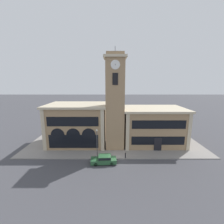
% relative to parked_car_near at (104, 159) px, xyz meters
% --- Properties ---
extents(ground_plane, '(300.00, 300.00, 0.00)m').
position_rel_parked_car_near_xyz_m(ground_plane, '(1.99, 1.33, -0.74)').
color(ground_plane, '#424247').
extents(sidewalk_kerb, '(38.38, 14.13, 0.15)m').
position_rel_parked_car_near_xyz_m(sidewalk_kerb, '(1.99, 8.40, -0.67)').
color(sidewalk_kerb, gray).
rests_on(sidewalk_kerb, ground_plane).
extents(clock_tower, '(4.41, 4.41, 20.57)m').
position_rel_parked_car_near_xyz_m(clock_tower, '(1.99, 6.59, 9.00)').
color(clock_tower, '#9E7F5B').
rests_on(clock_tower, ground_plane).
extents(town_hall_left_wing, '(13.13, 9.42, 9.08)m').
position_rel_parked_car_near_xyz_m(town_hall_left_wing, '(-6.38, 9.07, 3.82)').
color(town_hall_left_wing, '#9E7F5B').
rests_on(town_hall_left_wing, ground_plane).
extents(town_hall_right_wing, '(13.74, 9.42, 8.23)m').
position_rel_parked_car_near_xyz_m(town_hall_right_wing, '(10.66, 9.08, 3.40)').
color(town_hall_right_wing, '#9E7F5B').
rests_on(town_hall_right_wing, ground_plane).
extents(parked_car_near, '(4.49, 2.10, 1.44)m').
position_rel_parked_car_near_xyz_m(parked_car_near, '(0.00, 0.00, 0.00)').
color(parked_car_near, '#285633').
rests_on(parked_car_near, ground_plane).
extents(street_lamp, '(0.36, 0.36, 5.37)m').
position_rel_parked_car_near_xyz_m(street_lamp, '(-1.35, 1.92, 2.97)').
color(street_lamp, '#4C4C51').
rests_on(street_lamp, sidewalk_kerb).
extents(bollard, '(0.18, 0.18, 1.06)m').
position_rel_parked_car_near_xyz_m(bollard, '(3.84, 1.54, -0.08)').
color(bollard, black).
rests_on(bollard, sidewalk_kerb).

